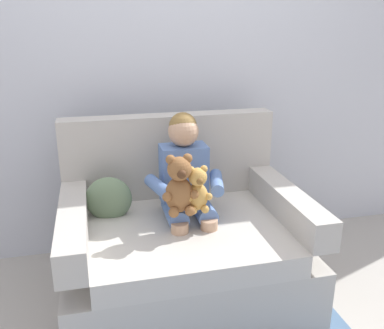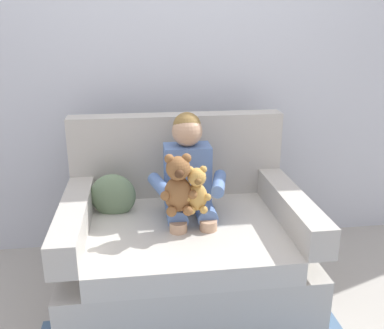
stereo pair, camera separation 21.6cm
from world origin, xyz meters
name	(u,v)px [view 2 (the right image)]	position (x,y,z in m)	size (l,w,h in m)	color
ground_plane	(185,295)	(0.00, 0.00, 0.00)	(8.00, 8.00, 0.00)	#ADA89E
back_wall	(171,58)	(0.00, 0.74, 1.30)	(6.00, 0.10, 2.60)	silver
armchair	(184,245)	(0.00, 0.04, 0.31)	(1.31, 0.99, 0.99)	#BCB7AD
seated_child	(189,180)	(0.03, 0.09, 0.69)	(0.45, 0.39, 0.82)	#597AB7
plush_honey	(197,190)	(0.05, -0.10, 0.70)	(0.15, 0.12, 0.25)	gold
plush_brown	(178,186)	(-0.04, -0.10, 0.73)	(0.19, 0.15, 0.32)	brown
throw_pillow	(113,196)	(-0.39, 0.19, 0.58)	(0.26, 0.12, 0.26)	slate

